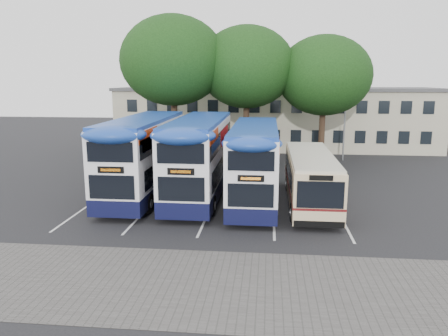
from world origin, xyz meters
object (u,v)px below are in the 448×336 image
Objects in this scene: lamp_post at (346,102)px; tree_mid at (247,67)px; bus_dd_mid at (200,154)px; bus_dd_left at (144,153)px; bus_dd_right at (255,160)px; tree_left at (173,61)px; bus_single at (310,176)px; tree_right at (324,76)px.

tree_mid is at bearing -163.39° from lamp_post.
lamp_post is at bearing 16.61° from tree_mid.
bus_dd_mid is (-10.73, -13.27, -2.46)m from lamp_post.
bus_dd_mid is (3.45, -0.02, -0.01)m from bus_dd_left.
bus_dd_mid reaches higher than bus_dd_right.
tree_mid is 1.06× the size of bus_dd_right.
tree_left is at bearing -165.56° from lamp_post.
tree_left reaches higher than bus_dd_left.
lamp_post is 0.80× the size of tree_mid.
bus_dd_right is at bearing -56.02° from tree_left.
lamp_post reaches higher than bus_single.
tree_left is 1.06× the size of bus_dd_mid.
bus_dd_right is (-5.18, -11.83, -4.87)m from tree_right.
tree_mid is 6.33m from tree_right.
bus_single is (10.16, -10.59, -6.84)m from tree_left.
tree_left is 1.14× the size of tree_right.
bus_single is (-4.18, -14.28, -3.42)m from lamp_post.
bus_single is at bearing -99.31° from tree_right.
tree_left is 1.13× the size of bus_dd_right.
tree_right reaches higher than bus_dd_mid.
bus_dd_left reaches higher than bus_single.
bus_dd_left is 3.45m from bus_dd_mid.
tree_right is 1.08× the size of bus_single.
tree_left is 1.06× the size of bus_dd_left.
bus_dd_left is at bearing -137.29° from tree_right.
tree_left is at bearing 123.98° from bus_dd_right.
lamp_post reaches higher than bus_dd_mid.
bus_dd_right reaches higher than bus_single.
bus_dd_right is at bearing -117.75° from lamp_post.
bus_dd_left is 1.07× the size of bus_dd_right.
tree_mid reaches higher than bus_dd_mid.
bus_dd_left is (-11.98, -11.06, -4.71)m from tree_right.
tree_right is (12.14, 1.50, -1.16)m from tree_left.
bus_dd_right is (3.35, -0.75, -0.16)m from bus_dd_mid.
bus_dd_left is (-5.68, -10.72, -5.38)m from tree_mid.
tree_right is at bearing 52.41° from bus_dd_mid.
bus_single is at bearing -106.32° from lamp_post.
tree_mid reaches higher than bus_dd_right.
tree_mid is at bearing 62.07° from bus_dd_left.
lamp_post is 19.56m from bus_dd_left.
bus_dd_mid is 1.06× the size of bus_dd_right.
lamp_post is 3.84m from tree_right.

